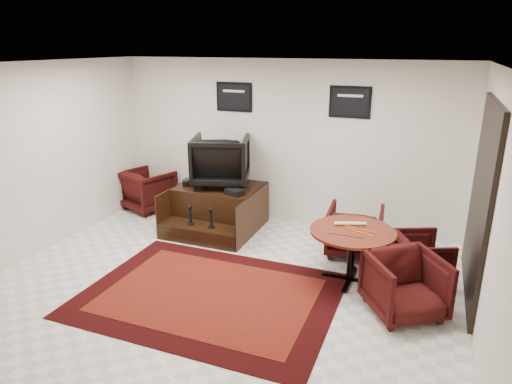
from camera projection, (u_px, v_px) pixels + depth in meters
ground at (222, 284)px, 6.04m from camera, size 6.00×6.00×0.00m
room_shell at (254, 153)px, 5.45m from camera, size 6.02×5.02×2.81m
area_rug at (210, 295)px, 5.76m from camera, size 3.13×2.35×0.01m
shine_podium at (218, 209)px, 7.80m from camera, size 1.41×1.45×0.72m
shine_chair at (221, 158)px, 7.66m from camera, size 1.13×1.09×0.94m
shoes_pair at (190, 182)px, 7.79m from camera, size 0.27×0.29×0.09m
polish_kit at (235, 192)px, 7.28m from camera, size 0.32×0.26×0.10m
umbrella_black at (170, 201)px, 7.93m from camera, size 0.31×0.12×0.84m
umbrella_hooked at (178, 199)px, 8.06m from camera, size 0.30×0.11×0.81m
armchair_side at (148, 188)px, 8.65m from camera, size 1.03×1.00×0.84m
meeting_table at (352, 236)px, 5.94m from camera, size 1.11×1.11×0.73m
table_chair_back at (355, 229)px, 6.79m from camera, size 0.84×0.79×0.81m
table_chair_window at (419, 256)px, 6.02m from camera, size 0.87×0.89×0.71m
table_chair_corner at (405, 282)px, 5.26m from camera, size 1.06×1.05×0.81m
paper_roll at (350, 224)px, 6.05m from camera, size 0.41×0.19×0.05m
table_clutter at (356, 232)px, 5.84m from camera, size 0.57×0.34×0.01m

